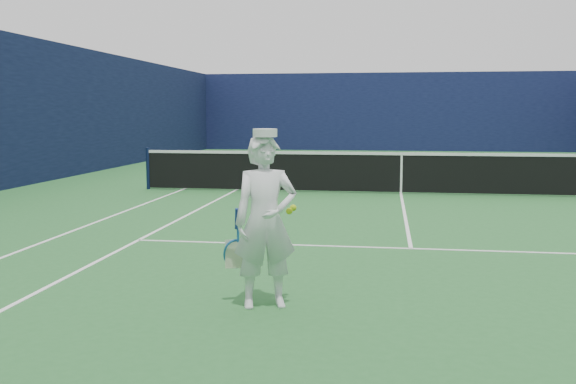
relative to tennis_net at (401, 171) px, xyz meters
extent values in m
plane|color=#26642C|center=(0.00, 0.00, -0.55)|extent=(80.00, 80.00, 0.00)
cube|color=white|center=(0.00, 11.88, -0.55)|extent=(11.03, 0.06, 0.01)
cube|color=white|center=(-5.49, 0.00, -0.55)|extent=(0.06, 23.83, 0.01)
cube|color=white|center=(-4.12, 0.00, -0.55)|extent=(0.06, 23.77, 0.01)
cube|color=white|center=(0.00, 6.40, -0.55)|extent=(8.23, 0.06, 0.01)
cube|color=white|center=(0.00, -6.40, -0.55)|extent=(8.23, 0.06, 0.01)
cube|color=white|center=(0.00, 0.00, -0.55)|extent=(0.06, 12.80, 0.01)
cube|color=white|center=(0.00, 11.73, -0.55)|extent=(0.06, 0.30, 0.01)
cube|color=#10163C|center=(0.00, 18.00, 1.45)|extent=(20.12, 0.12, 4.00)
cube|color=#0F1537|center=(-10.00, 0.00, 1.45)|extent=(0.12, 36.12, 4.00)
cylinder|color=#141E4C|center=(-6.40, 0.00, -0.02)|extent=(0.09, 0.09, 1.07)
cube|color=black|center=(0.00, 0.00, -0.05)|extent=(12.79, 0.02, 0.92)
cube|color=white|center=(0.00, 0.00, 0.42)|extent=(12.79, 0.04, 0.07)
cube|color=white|center=(0.00, 0.00, -0.08)|extent=(0.05, 0.03, 0.94)
imported|color=white|center=(-1.56, -9.42, 0.31)|extent=(0.73, 0.60, 1.73)
cylinder|color=white|center=(-1.56, -9.42, 1.20)|extent=(0.24, 0.24, 0.08)
cube|color=white|center=(-1.60, -9.30, 1.17)|extent=(0.20, 0.15, 0.02)
cylinder|color=navy|center=(-1.85, -9.43, 0.34)|extent=(0.06, 0.10, 0.22)
cube|color=#1D5B9E|center=(-1.85, -9.38, 0.16)|extent=(0.03, 0.03, 0.14)
torus|color=#1D5B9E|center=(-1.89, -9.32, -0.05)|extent=(0.31, 0.19, 0.29)
cube|color=beige|center=(-1.89, -9.32, -0.05)|extent=(0.21, 0.07, 0.30)
sphere|color=#B8D217|center=(-1.35, -9.24, 0.40)|extent=(0.07, 0.07, 0.07)
sphere|color=#B8D217|center=(-1.31, -9.21, 0.43)|extent=(0.07, 0.07, 0.07)
camera|label=1|loc=(-0.39, -15.62, 1.39)|focal=40.00mm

